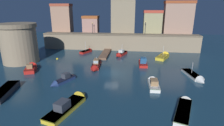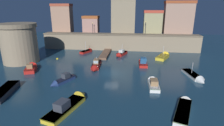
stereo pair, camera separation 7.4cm
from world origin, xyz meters
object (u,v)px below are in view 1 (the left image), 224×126
object	(u,v)px
moored_boat_7	(62,81)
moored_boat_8	(184,107)
moored_boat_3	(196,77)
quay_lamp_1	(145,26)
moored_boat_0	(121,54)
moored_boat_9	(31,68)
moored_boat_1	(143,62)
moored_boat_11	(164,56)
moored_boat_5	(71,103)
moored_boat_6	(87,51)
moored_boat_10	(0,95)
fortress_tower	(19,43)
moored_boat_4	(153,83)
mooring_buoy_0	(57,59)
quay_lamp_0	(92,26)
moored_boat_2	(96,65)

from	to	relation	value
moored_boat_7	moored_boat_8	xyz separation A→B (m)	(16.86, -5.65, -0.06)
moored_boat_3	moored_boat_8	world-z (taller)	moored_boat_3
quay_lamp_1	moored_boat_0	xyz separation A→B (m)	(-5.86, -6.28, -6.14)
moored_boat_7	moored_boat_9	xyz separation A→B (m)	(-7.97, 5.15, 0.05)
moored_boat_1	moored_boat_11	size ratio (longest dim) A/B	0.80
moored_boat_5	moored_boat_6	size ratio (longest dim) A/B	1.64
moored_boat_6	moored_boat_11	bearing A→B (deg)	-72.84
moored_boat_0	moored_boat_10	size ratio (longest dim) A/B	0.66
fortress_tower	moored_boat_7	distance (m)	16.49
quay_lamp_1	moored_boat_10	world-z (taller)	quay_lamp_1
moored_boat_3	moored_boat_5	size ratio (longest dim) A/B	0.88
moored_boat_3	moored_boat_10	world-z (taller)	moored_boat_3
moored_boat_4	moored_boat_7	size ratio (longest dim) A/B	1.05
moored_boat_8	mooring_buoy_0	bearing A→B (deg)	71.10
quay_lamp_1	moored_boat_11	bearing A→B (deg)	-58.27
moored_boat_0	moored_boat_4	distance (m)	17.63
moored_boat_3	mooring_buoy_0	distance (m)	28.62
moored_boat_5	moored_boat_7	size ratio (longest dim) A/B	1.55
quay_lamp_0	moored_boat_10	world-z (taller)	quay_lamp_0
quay_lamp_0	moored_boat_1	distance (m)	19.17
moored_boat_5	moored_boat_10	world-z (taller)	moored_boat_5
moored_boat_1	moored_boat_8	world-z (taller)	moored_boat_1
quay_lamp_0	moored_boat_10	size ratio (longest dim) A/B	0.39
quay_lamp_0	mooring_buoy_0	distance (m)	13.97
moored_boat_5	fortress_tower	bearing A→B (deg)	61.67
fortress_tower	quay_lamp_1	xyz separation A→B (m)	(26.57, 13.93, 2.49)
quay_lamp_0	quay_lamp_1	world-z (taller)	quay_lamp_1
moored_boat_5	moored_boat_7	world-z (taller)	moored_boat_5
moored_boat_0	moored_boat_9	bearing A→B (deg)	-31.86
moored_boat_4	moored_boat_9	bearing A→B (deg)	77.86
moored_boat_4	moored_boat_1	bearing A→B (deg)	5.27
moored_boat_5	moored_boat_6	distance (m)	26.55
moored_boat_4	moored_boat_7	xyz separation A→B (m)	(-13.97, -0.79, -0.02)
moored_boat_10	moored_boat_6	bearing A→B (deg)	157.05
moored_boat_2	mooring_buoy_0	xyz separation A→B (m)	(-9.90, 4.79, -0.45)
moored_boat_6	moored_boat_4	bearing A→B (deg)	-116.01
moored_boat_2	moored_boat_10	size ratio (longest dim) A/B	0.88
moored_boat_11	moored_boat_1	bearing A→B (deg)	164.16
moored_boat_2	moored_boat_3	distance (m)	17.83
moored_boat_7	moored_boat_8	world-z (taller)	moored_boat_7
moored_boat_8	moored_boat_10	xyz separation A→B (m)	(-22.89, 0.08, 0.06)
moored_boat_4	quay_lamp_1	bearing A→B (deg)	-0.42
quay_lamp_0	moored_boat_4	size ratio (longest dim) A/B	0.59
fortress_tower	moored_boat_10	bearing A→B (deg)	-66.10
moored_boat_11	mooring_buoy_0	distance (m)	24.50
moored_boat_1	moored_boat_9	xyz separation A→B (m)	(-20.84, -5.83, -0.06)
moored_boat_7	moored_boat_3	bearing A→B (deg)	126.76
moored_boat_5	moored_boat_9	distance (m)	16.47
quay_lamp_1	moored_boat_6	world-z (taller)	quay_lamp_1
moored_boat_7	moored_boat_5	bearing A→B (deg)	55.26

